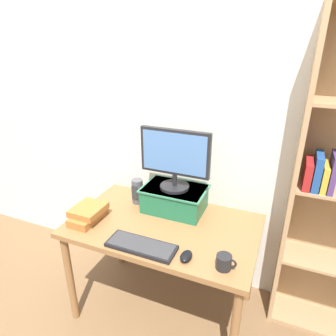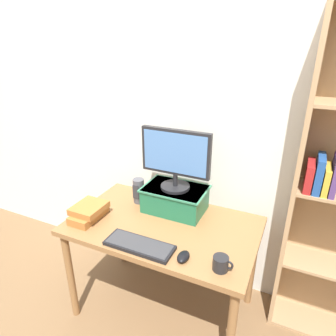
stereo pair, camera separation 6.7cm
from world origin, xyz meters
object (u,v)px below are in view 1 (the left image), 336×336
(desk, at_px, (164,234))
(computer_mouse, at_px, (186,256))
(coffee_mug, at_px, (224,262))
(riser_box, at_px, (174,198))
(keyboard, at_px, (141,246))
(computer_monitor, at_px, (175,157))
(desk_speaker, at_px, (137,191))
(book_stack, at_px, (88,213))

(desk, bearing_deg, computer_mouse, -46.41)
(computer_mouse, bearing_deg, coffee_mug, 2.30)
(riser_box, height_order, keyboard, riser_box)
(keyboard, bearing_deg, computer_monitor, 87.45)
(computer_monitor, bearing_deg, desk, -89.76)
(desk_speaker, bearing_deg, keyboard, -59.76)
(desk, xyz_separation_m, computer_monitor, (-0.00, 0.19, 0.49))
(computer_monitor, height_order, desk_speaker, computer_monitor)
(computer_mouse, xyz_separation_m, desk_speaker, (-0.54, 0.45, 0.08))
(riser_box, bearing_deg, desk, -89.76)
(computer_monitor, relative_size, desk_speaker, 2.59)
(desk, distance_m, book_stack, 0.53)
(desk, relative_size, computer_mouse, 11.89)
(riser_box, distance_m, computer_mouse, 0.53)
(coffee_mug, bearing_deg, desk_speaker, 149.66)
(coffee_mug, height_order, desk_speaker, desk_speaker)
(desk, relative_size, coffee_mug, 11.06)
(computer_mouse, bearing_deg, book_stack, 171.17)
(desk, distance_m, desk_speaker, 0.39)
(computer_mouse, xyz_separation_m, coffee_mug, (0.21, 0.01, 0.02))
(computer_mouse, bearing_deg, computer_monitor, 118.96)
(desk, xyz_separation_m, book_stack, (-0.49, -0.15, 0.13))
(desk, height_order, riser_box, riser_box)
(computer_mouse, bearing_deg, keyboard, -177.93)
(computer_mouse, xyz_separation_m, book_stack, (-0.74, 0.12, 0.03))
(keyboard, bearing_deg, desk, 85.51)
(riser_box, bearing_deg, computer_monitor, -90.00)
(coffee_mug, distance_m, desk_speaker, 0.88)
(riser_box, distance_m, computer_monitor, 0.31)
(keyboard, relative_size, book_stack, 1.56)
(desk, height_order, computer_mouse, computer_mouse)
(computer_mouse, relative_size, coffee_mug, 0.93)
(desk, bearing_deg, desk_speaker, 147.71)
(book_stack, bearing_deg, coffee_mug, -6.39)
(keyboard, relative_size, computer_mouse, 4.01)
(keyboard, height_order, coffee_mug, coffee_mug)
(keyboard, distance_m, coffee_mug, 0.49)
(book_stack, height_order, coffee_mug, book_stack)
(riser_box, height_order, coffee_mug, riser_box)
(desk, distance_m, computer_mouse, 0.38)
(book_stack, xyz_separation_m, coffee_mug, (0.95, -0.11, -0.01))
(book_stack, bearing_deg, desk, 17.30)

